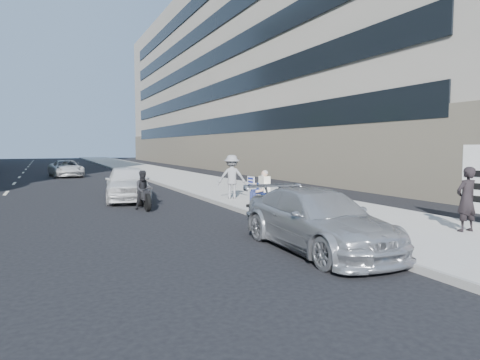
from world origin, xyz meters
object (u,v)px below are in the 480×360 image
pedestrian_woman (466,199)px  motorcycle (144,192)px  jogger (232,177)px  white_sedan_far (66,168)px  white_sedan_near (127,183)px  parked_sedan (318,220)px  seated_protester (261,187)px

pedestrian_woman → motorcycle: bearing=-49.5°
pedestrian_woman → jogger: bearing=-70.3°
white_sedan_far → jogger: bearing=-80.1°
white_sedan_near → motorcycle: bearing=-80.4°
pedestrian_woman → white_sedan_far: size_ratio=0.36×
pedestrian_woman → white_sedan_far: 28.76m
jogger → parked_sedan: jogger is taller
seated_protester → pedestrian_woman: pedestrian_woman is taller
white_sedan_far → parked_sedan: bearing=-88.0°
seated_protester → white_sedan_far: seated_protester is taller
pedestrian_woman → parked_sedan: 4.20m
parked_sedan → white_sedan_near: bearing=103.4°
parked_sedan → white_sedan_near: size_ratio=1.05×
seated_protester → jogger: size_ratio=0.73×
parked_sedan → white_sedan_far: bearing=99.6°
seated_protester → white_sedan_near: white_sedan_near is taller
parked_sedan → motorcycle: motorcycle is taller
motorcycle → jogger: bearing=7.3°
seated_protester → pedestrian_woman: 6.69m
jogger → white_sedan_near: bearing=-12.4°
white_sedan_near → white_sedan_far: white_sedan_near is taller
seated_protester → white_sedan_far: (-5.57, 21.42, -0.25)m
white_sedan_near → motorcycle: white_sedan_near is taller
white_sedan_near → white_sedan_far: 16.53m
motorcycle → parked_sedan: bearing=-74.0°
seated_protester → motorcycle: seated_protester is taller
seated_protester → jogger: 2.63m
seated_protester → jogger: jogger is taller
white_sedan_far → motorcycle: (1.85, -19.27, 0.01)m
motorcycle → white_sedan_far: bearing=95.6°
jogger → motorcycle: (-3.73, -0.47, -0.41)m
white_sedan_far → pedestrian_woman: bearing=-79.9°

